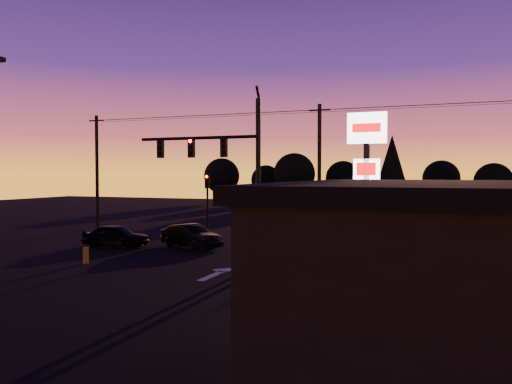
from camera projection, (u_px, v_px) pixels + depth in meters
ground at (190, 280)px, 20.78m from camera, size 120.00×120.00×0.00m
lane_arrow at (218, 273)px, 22.15m from camera, size 1.20×3.10×0.01m
traffic_signal_mast at (228, 163)px, 24.35m from camera, size 6.79×0.52×8.58m
secondary_signal at (207, 197)px, 33.18m from camera, size 0.30×0.31×4.35m
pylon_sign at (367, 161)px, 19.46m from camera, size 1.50×0.28×6.80m
utility_pole_0 at (97, 171)px, 39.44m from camera, size 1.40×0.26×9.00m
utility_pole_1 at (319, 171)px, 32.93m from camera, size 1.40×0.26×9.00m
power_wires at (320, 111)px, 32.78m from camera, size 36.00×1.22×0.07m
bollard at (86, 255)px, 24.46m from camera, size 0.27×0.27×0.80m
tree_0 at (222, 176)px, 75.16m from camera, size 5.36×5.36×6.74m
tree_1 at (266, 180)px, 75.81m from camera, size 4.54×4.54×5.71m
tree_2 at (294, 174)px, 68.95m from camera, size 5.77×5.78×7.26m
tree_3 at (343, 178)px, 70.53m from camera, size 4.95×4.95×6.22m
tree_4 at (392, 162)px, 65.13m from camera, size 4.18×4.18×9.50m
tree_5 at (441, 179)px, 67.70m from camera, size 4.95×4.95×6.22m
tree_6 at (494, 182)px, 59.95m from camera, size 4.54×4.54×5.71m
car_left at (116, 236)px, 30.04m from camera, size 4.15×2.08×1.36m
car_mid at (191, 236)px, 29.66m from camera, size 4.44×2.98×1.39m
car_right at (369, 239)px, 28.28m from camera, size 4.86×2.05×1.40m
suv_parked at (475, 315)px, 13.32m from camera, size 3.86×5.11×1.29m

